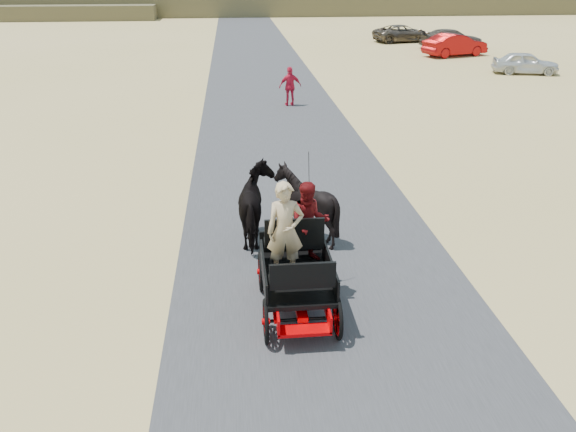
{
  "coord_description": "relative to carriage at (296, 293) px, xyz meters",
  "views": [
    {
      "loc": [
        -1.65,
        -10.62,
        5.93
      ],
      "look_at": [
        -0.63,
        -0.22,
        1.2
      ],
      "focal_mm": 35.0,
      "sensor_mm": 36.0,
      "label": 1
    }
  ],
  "objects": [
    {
      "name": "carriage",
      "position": [
        0.0,
        0.0,
        0.0
      ],
      "size": [
        1.3,
        2.4,
        0.72
      ],
      "primitive_type": null,
      "color": "black",
      "rests_on": "ground"
    },
    {
      "name": "car_a",
      "position": [
        15.93,
        22.95,
        0.26
      ],
      "size": [
        3.89,
        2.3,
        1.24
      ],
      "primitive_type": "imported",
      "rotation": [
        0.0,
        0.0,
        1.33
      ],
      "color": "silver",
      "rests_on": "ground"
    },
    {
      "name": "car_b",
      "position": [
        14.34,
        29.92,
        0.39
      ],
      "size": [
        4.79,
        2.91,
        1.49
      ],
      "primitive_type": "imported",
      "rotation": [
        0.0,
        0.0,
        1.89
      ],
      "color": "maroon",
      "rests_on": "ground"
    },
    {
      "name": "pedestrian",
      "position": [
        1.55,
        16.36,
        0.5
      ],
      "size": [
        1.06,
        0.56,
        1.73
      ],
      "primitive_type": "imported",
      "rotation": [
        0.0,
        0.0,
        3.28
      ],
      "color": "red",
      "rests_on": "ground"
    },
    {
      "name": "road",
      "position": [
        0.63,
        1.82,
        -0.35
      ],
      "size": [
        6.0,
        140.0,
        0.01
      ],
      "primitive_type": "cube",
      "color": "#38383A",
      "rests_on": "ground"
    },
    {
      "name": "passenger_woman",
      "position": [
        0.3,
        0.6,
        1.15
      ],
      "size": [
        0.77,
        0.6,
        1.58
      ],
      "primitive_type": "imported",
      "color": "#660C0F",
      "rests_on": "carriage"
    },
    {
      "name": "driver_man",
      "position": [
        -0.2,
        0.05,
        1.26
      ],
      "size": [
        0.66,
        0.43,
        1.8
      ],
      "primitive_type": "imported",
      "color": "tan",
      "rests_on": "carriage"
    },
    {
      "name": "horse_right",
      "position": [
        0.55,
        3.0,
        0.49
      ],
      "size": [
        1.37,
        1.54,
        1.7
      ],
      "primitive_type": "imported",
      "rotation": [
        0.0,
        0.0,
        3.14
      ],
      "color": "black",
      "rests_on": "ground"
    },
    {
      "name": "car_c",
      "position": [
        15.47,
        33.57,
        0.33
      ],
      "size": [
        4.84,
        2.1,
        1.39
      ],
      "primitive_type": "imported",
      "rotation": [
        0.0,
        0.0,
        1.6
      ],
      "color": "brown",
      "rests_on": "ground"
    },
    {
      "name": "ridge_far",
      "position": [
        0.63,
        63.82,
        0.84
      ],
      "size": [
        140.0,
        6.0,
        2.4
      ],
      "primitive_type": "cube",
      "color": "brown",
      "rests_on": "ground"
    },
    {
      "name": "ground",
      "position": [
        0.63,
        1.82,
        -0.36
      ],
      "size": [
        140.0,
        140.0,
        0.0
      ],
      "primitive_type": "plane",
      "color": "tan"
    },
    {
      "name": "horse_left",
      "position": [
        -0.55,
        3.0,
        0.49
      ],
      "size": [
        0.91,
        2.01,
        1.7
      ],
      "primitive_type": "imported",
      "rotation": [
        0.0,
        0.0,
        3.14
      ],
      "color": "black",
      "rests_on": "ground"
    },
    {
      "name": "car_d",
      "position": [
        12.92,
        37.67,
        0.31
      ],
      "size": [
        5.13,
        3.07,
        1.33
      ],
      "primitive_type": "imported",
      "rotation": [
        0.0,
        0.0,
        1.76
      ],
      "color": "brown",
      "rests_on": "ground"
    }
  ]
}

